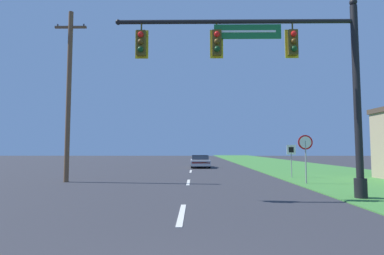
{
  "coord_description": "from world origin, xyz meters",
  "views": [
    {
      "loc": [
        0.39,
        -2.44,
        1.81
      ],
      "look_at": [
        0.0,
        31.09,
        4.24
      ],
      "focal_mm": 28.0,
      "sensor_mm": 36.0,
      "label": 1
    }
  ],
  "objects_px": {
    "stop_sign": "(305,148)",
    "route_sign_post": "(291,154)",
    "utility_pole_near": "(69,92)",
    "signal_mast": "(288,72)",
    "car_ahead": "(200,161)"
  },
  "relations": [
    {
      "from": "stop_sign",
      "to": "route_sign_post",
      "type": "relative_size",
      "value": 1.23
    },
    {
      "from": "signal_mast",
      "to": "car_ahead",
      "type": "distance_m",
      "value": 19.37
    },
    {
      "from": "stop_sign",
      "to": "route_sign_post",
      "type": "xyz_separation_m",
      "value": [
        0.3,
        3.29,
        -0.34
      ]
    },
    {
      "from": "route_sign_post",
      "to": "utility_pole_near",
      "type": "relative_size",
      "value": 0.21
    },
    {
      "from": "stop_sign",
      "to": "utility_pole_near",
      "type": "height_order",
      "value": "utility_pole_near"
    },
    {
      "from": "signal_mast",
      "to": "stop_sign",
      "type": "distance_m",
      "value": 5.83
    },
    {
      "from": "car_ahead",
      "to": "utility_pole_near",
      "type": "height_order",
      "value": "utility_pole_near"
    },
    {
      "from": "signal_mast",
      "to": "route_sign_post",
      "type": "relative_size",
      "value": 4.58
    },
    {
      "from": "route_sign_post",
      "to": "utility_pole_near",
      "type": "distance_m",
      "value": 13.81
    },
    {
      "from": "signal_mast",
      "to": "utility_pole_near",
      "type": "distance_m",
      "value": 11.93
    },
    {
      "from": "signal_mast",
      "to": "car_ahead",
      "type": "height_order",
      "value": "signal_mast"
    },
    {
      "from": "stop_sign",
      "to": "utility_pole_near",
      "type": "xyz_separation_m",
      "value": [
        -12.85,
        0.9,
        3.13
      ]
    },
    {
      "from": "signal_mast",
      "to": "route_sign_post",
      "type": "bearing_deg",
      "value": 71.97
    },
    {
      "from": "stop_sign",
      "to": "route_sign_post",
      "type": "height_order",
      "value": "stop_sign"
    },
    {
      "from": "route_sign_post",
      "to": "stop_sign",
      "type": "bearing_deg",
      "value": -95.23
    }
  ]
}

